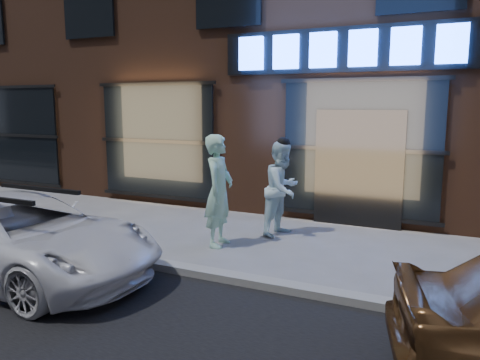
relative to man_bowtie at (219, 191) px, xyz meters
The scene contains 6 objects.
ground 2.65m from the man_bowtie, 37.28° to the right, with size 90.00×90.00×0.00m, color slate.
curb 2.63m from the man_bowtie, 37.28° to the right, with size 60.00×0.25×0.12m, color gray.
storefront_building 7.95m from the man_bowtie, 73.25° to the left, with size 30.20×8.28×10.30m.
man_bowtie is the anchor object (origin of this frame).
man_cap 1.39m from the man_bowtie, 55.90° to the left, with size 0.88×0.69×1.82m, color white.
white_suv 3.26m from the man_bowtie, 125.93° to the right, with size 2.00×4.33×1.20m, color white.
Camera 1 is at (1.86, -5.72, 2.53)m, focal length 35.00 mm.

